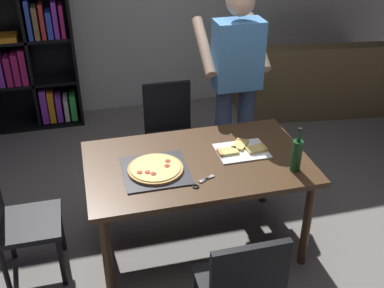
{
  "coord_description": "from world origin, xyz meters",
  "views": [
    {
      "loc": [
        -0.71,
        -2.66,
        2.5
      ],
      "look_at": [
        0.0,
        0.15,
        0.8
      ],
      "focal_mm": 44.09,
      "sensor_mm": 36.0,
      "label": 1
    }
  ],
  "objects_px": {
    "bookshelf": "(9,37)",
    "kitchen_scissors": "(198,183)",
    "couch": "(309,84)",
    "chair_near_camera": "(241,287)",
    "pepperoni_pizza_on_tray": "(156,169)",
    "person_serving_pizza": "(236,81)",
    "chair_left_end": "(14,216)",
    "dining_table": "(197,170)",
    "chair_far_side": "(170,128)",
    "wine_bottle": "(297,155)"
  },
  "relations": [
    {
      "from": "bookshelf",
      "to": "kitchen_scissors",
      "type": "distance_m",
      "value": 2.96
    },
    {
      "from": "couch",
      "to": "bookshelf",
      "type": "xyz_separation_m",
      "value": [
        -3.27,
        0.39,
        0.7
      ]
    },
    {
      "from": "chair_near_camera",
      "to": "pepperoni_pizza_on_tray",
      "type": "bearing_deg",
      "value": 108.85
    },
    {
      "from": "pepperoni_pizza_on_tray",
      "to": "kitchen_scissors",
      "type": "relative_size",
      "value": 2.21
    },
    {
      "from": "pepperoni_pizza_on_tray",
      "to": "person_serving_pizza",
      "type": "bearing_deg",
      "value": 43.79
    },
    {
      "from": "chair_left_end",
      "to": "couch",
      "type": "xyz_separation_m",
      "value": [
        3.15,
        1.99,
        -0.21
      ]
    },
    {
      "from": "chair_left_end",
      "to": "person_serving_pizza",
      "type": "relative_size",
      "value": 0.51
    },
    {
      "from": "chair_near_camera",
      "to": "chair_left_end",
      "type": "xyz_separation_m",
      "value": [
        -1.26,
        0.95,
        0.0
      ]
    },
    {
      "from": "couch",
      "to": "bookshelf",
      "type": "relative_size",
      "value": 0.92
    },
    {
      "from": "chair_left_end",
      "to": "bookshelf",
      "type": "distance_m",
      "value": 2.43
    },
    {
      "from": "chair_left_end",
      "to": "bookshelf",
      "type": "height_order",
      "value": "bookshelf"
    },
    {
      "from": "chair_near_camera",
      "to": "bookshelf",
      "type": "xyz_separation_m",
      "value": [
        -1.38,
        3.33,
        0.49
      ]
    },
    {
      "from": "dining_table",
      "to": "chair_left_end",
      "type": "relative_size",
      "value": 1.71
    },
    {
      "from": "dining_table",
      "to": "couch",
      "type": "xyz_separation_m",
      "value": [
        1.89,
        1.99,
        -0.37
      ]
    },
    {
      "from": "dining_table",
      "to": "chair_near_camera",
      "type": "bearing_deg",
      "value": -90.0
    },
    {
      "from": "couch",
      "to": "kitchen_scissors",
      "type": "bearing_deg",
      "value": -130.97
    },
    {
      "from": "dining_table",
      "to": "bookshelf",
      "type": "bearing_deg",
      "value": 120.02
    },
    {
      "from": "chair_left_end",
      "to": "couch",
      "type": "bearing_deg",
      "value": 32.26
    },
    {
      "from": "kitchen_scissors",
      "to": "person_serving_pizza",
      "type": "bearing_deg",
      "value": 59.71
    },
    {
      "from": "dining_table",
      "to": "pepperoni_pizza_on_tray",
      "type": "height_order",
      "value": "pepperoni_pizza_on_tray"
    },
    {
      "from": "dining_table",
      "to": "bookshelf",
      "type": "distance_m",
      "value": 2.77
    },
    {
      "from": "couch",
      "to": "pepperoni_pizza_on_tray",
      "type": "bearing_deg",
      "value": -137.02
    },
    {
      "from": "bookshelf",
      "to": "chair_left_end",
      "type": "bearing_deg",
      "value": -87.12
    },
    {
      "from": "chair_far_side",
      "to": "person_serving_pizza",
      "type": "xyz_separation_m",
      "value": [
        0.52,
        -0.22,
        0.49
      ]
    },
    {
      "from": "dining_table",
      "to": "wine_bottle",
      "type": "distance_m",
      "value": 0.69
    },
    {
      "from": "bookshelf",
      "to": "pepperoni_pizza_on_tray",
      "type": "distance_m",
      "value": 2.67
    },
    {
      "from": "dining_table",
      "to": "chair_left_end",
      "type": "bearing_deg",
      "value": 180.0
    },
    {
      "from": "chair_near_camera",
      "to": "chair_left_end",
      "type": "height_order",
      "value": "same"
    },
    {
      "from": "dining_table",
      "to": "pepperoni_pizza_on_tray",
      "type": "xyz_separation_m",
      "value": [
        -0.3,
        -0.06,
        0.09
      ]
    },
    {
      "from": "bookshelf",
      "to": "wine_bottle",
      "type": "height_order",
      "value": "bookshelf"
    },
    {
      "from": "couch",
      "to": "chair_left_end",
      "type": "bearing_deg",
      "value": -147.74
    },
    {
      "from": "wine_bottle",
      "to": "dining_table",
      "type": "bearing_deg",
      "value": 156.15
    },
    {
      "from": "chair_left_end",
      "to": "bookshelf",
      "type": "bearing_deg",
      "value": 92.88
    },
    {
      "from": "chair_left_end",
      "to": "kitchen_scissors",
      "type": "xyz_separation_m",
      "value": [
        1.19,
        -0.26,
        0.24
      ]
    },
    {
      "from": "wine_bottle",
      "to": "bookshelf",
      "type": "bearing_deg",
      "value": 126.8
    },
    {
      "from": "chair_far_side",
      "to": "couch",
      "type": "xyz_separation_m",
      "value": [
        1.89,
        1.04,
        -0.21
      ]
    },
    {
      "from": "dining_table",
      "to": "kitchen_scissors",
      "type": "bearing_deg",
      "value": -103.23
    },
    {
      "from": "chair_near_camera",
      "to": "bookshelf",
      "type": "distance_m",
      "value": 3.63
    },
    {
      "from": "bookshelf",
      "to": "pepperoni_pizza_on_tray",
      "type": "xyz_separation_m",
      "value": [
        1.07,
        -2.44,
        -0.24
      ]
    },
    {
      "from": "couch",
      "to": "wine_bottle",
      "type": "bearing_deg",
      "value": -119.72
    },
    {
      "from": "dining_table",
      "to": "bookshelf",
      "type": "height_order",
      "value": "bookshelf"
    },
    {
      "from": "bookshelf",
      "to": "person_serving_pizza",
      "type": "bearing_deg",
      "value": -41.13
    },
    {
      "from": "couch",
      "to": "wine_bottle",
      "type": "relative_size",
      "value": 5.67
    },
    {
      "from": "chair_near_camera",
      "to": "chair_far_side",
      "type": "distance_m",
      "value": 1.9
    },
    {
      "from": "chair_left_end",
      "to": "wine_bottle",
      "type": "relative_size",
      "value": 2.85
    },
    {
      "from": "bookshelf",
      "to": "pepperoni_pizza_on_tray",
      "type": "bearing_deg",
      "value": -66.28
    },
    {
      "from": "pepperoni_pizza_on_tray",
      "to": "kitchen_scissors",
      "type": "xyz_separation_m",
      "value": [
        0.24,
        -0.2,
        -0.01
      ]
    },
    {
      "from": "chair_far_side",
      "to": "pepperoni_pizza_on_tray",
      "type": "height_order",
      "value": "chair_far_side"
    },
    {
      "from": "person_serving_pizza",
      "to": "dining_table",
      "type": "bearing_deg",
      "value": -125.38
    },
    {
      "from": "person_serving_pizza",
      "to": "wine_bottle",
      "type": "bearing_deg",
      "value": -84.94
    }
  ]
}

